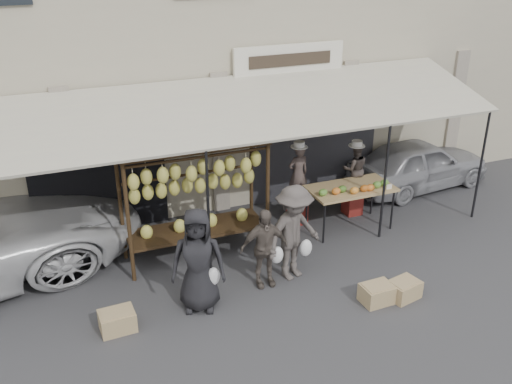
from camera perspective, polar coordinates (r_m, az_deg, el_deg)
ground_plane at (r=9.64m, az=3.34°, el=-10.26°), size 90.00×90.00×0.00m
shophouse at (r=14.17m, az=-7.94°, el=16.85°), size 24.00×6.15×7.30m
awning at (r=10.44m, az=-1.61°, el=8.28°), size 10.00×2.35×2.92m
banana_rack at (r=10.01m, az=-6.19°, el=1.29°), size 2.60×0.90×2.24m
produce_table at (r=11.39m, az=9.60°, el=0.26°), size 1.70×0.90×1.04m
vendor_left at (r=11.43m, az=4.23°, el=1.84°), size 0.45×0.31×1.20m
vendor_right at (r=11.99m, az=9.87°, el=2.28°), size 0.63×0.55×1.09m
customer_left at (r=8.93m, az=-5.82°, el=-6.82°), size 0.98×0.80×1.74m
customer_mid at (r=9.54m, az=0.80°, el=-5.61°), size 0.85×0.40×1.42m
customer_right at (r=9.69m, az=3.78°, el=-4.10°), size 1.26×0.95×1.73m
stool_left at (r=11.79m, az=4.10°, el=-1.97°), size 0.36×0.36×0.49m
stool_right at (r=12.31m, az=9.61°, el=-1.10°), size 0.43×0.43×0.48m
crate_near_a at (r=9.60m, az=12.01°, el=-9.92°), size 0.52×0.40×0.31m
crate_near_b at (r=9.80m, az=14.56°, el=-9.42°), size 0.57×0.48×0.30m
crate_far at (r=9.06m, az=-13.69°, el=-12.42°), size 0.54×0.42×0.31m
sedan at (r=13.79m, az=15.94°, el=2.74°), size 3.60×1.74×1.18m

